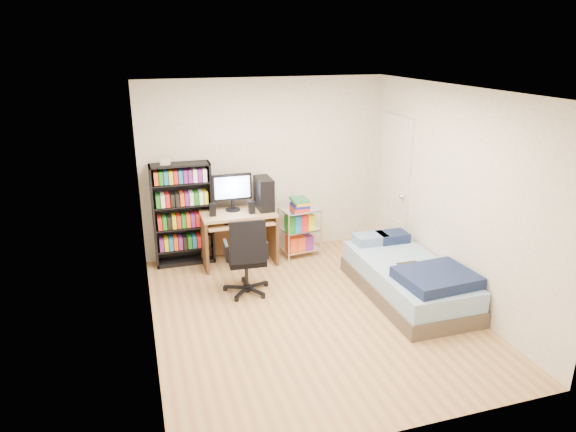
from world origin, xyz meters
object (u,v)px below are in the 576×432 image
object	(u,v)px
computer_desk	(245,215)
bed	(409,279)
media_shelf	(183,213)
office_chair	(247,270)

from	to	relation	value
computer_desk	bed	distance (m)	2.37
media_shelf	computer_desk	world-z (taller)	media_shelf
media_shelf	computer_desk	bearing A→B (deg)	-12.60
computer_desk	bed	xyz separation A→B (m)	(1.65, -1.63, -0.44)
computer_desk	office_chair	world-z (taller)	computer_desk
bed	computer_desk	bearing A→B (deg)	135.39
office_chair	computer_desk	bearing A→B (deg)	82.00
media_shelf	computer_desk	distance (m)	0.84
computer_desk	bed	world-z (taller)	computer_desk
media_shelf	bed	world-z (taller)	media_shelf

